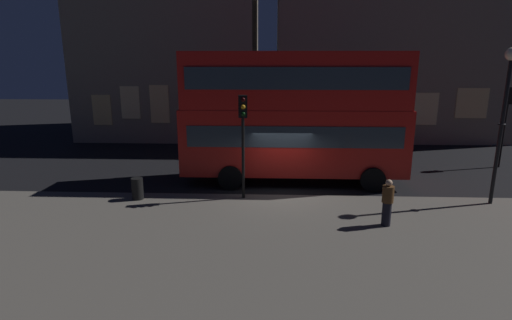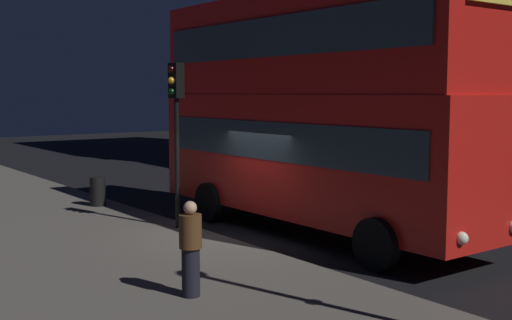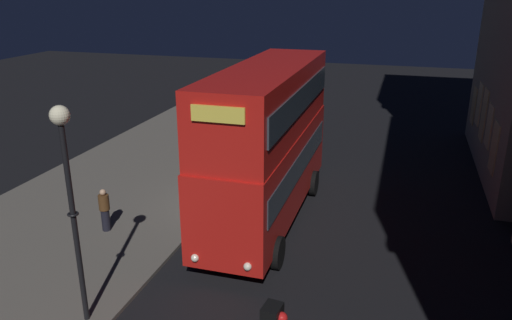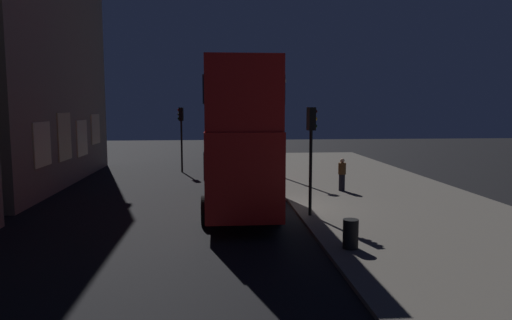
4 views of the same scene
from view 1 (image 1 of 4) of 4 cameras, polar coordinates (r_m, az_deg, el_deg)
The scene contains 9 objects.
ground_plane at distance 16.99m, azimuth 3.63°, elevation -4.80°, with size 80.00×80.00×0.00m, color black.
sidewalk_slab at distance 12.37m, azimuth 4.06°, elevation -11.96°, with size 44.00×8.99×0.12m, color #5B564F.
building_plain_facade at distance 31.89m, azimuth 17.98°, elevation 18.17°, with size 15.56×8.72×16.29m.
double_decker_bus at distance 18.01m, azimuth 5.33°, elevation 6.77°, with size 9.99×2.87×5.81m.
traffic_light_near_kerb at distance 15.44m, azimuth -1.85°, elevation 4.91°, with size 0.36×0.38×4.05m.
traffic_light_far_side at distance 24.16m, azimuth 31.87°, elevation 5.97°, with size 0.35×0.38×4.14m.
street_lamp at distance 17.18m, azimuth 31.82°, elevation 7.66°, with size 0.47×0.47×5.77m.
pedestrian at distance 13.96m, azimuth 18.06°, elevation -5.71°, with size 0.37×0.37×1.59m.
litter_bin at distance 16.55m, azimuth -16.40°, elevation -3.89°, with size 0.45×0.45×0.85m, color black.
Camera 1 is at (-0.38, -16.08, 5.47)m, focal length 28.33 mm.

